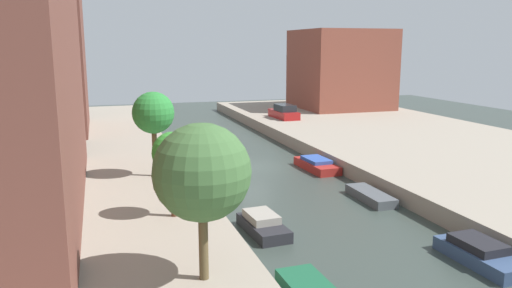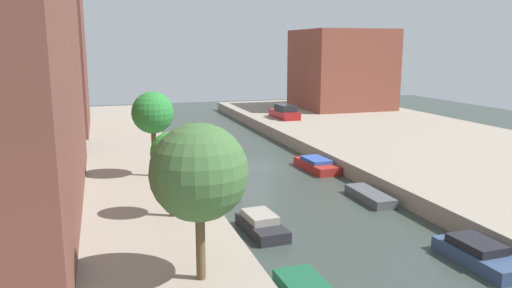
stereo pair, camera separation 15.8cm
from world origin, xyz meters
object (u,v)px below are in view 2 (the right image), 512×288
Objects in this scene: low_block_right at (341,69)px; moored_boat_right_2 at (317,165)px; moored_boat_left_1 at (261,225)px; moored_boat_left_4 at (177,139)px; moored_boat_right_1 at (370,196)px; street_tree_2 at (153,113)px; parked_car at (285,112)px; moored_boat_right_0 at (479,254)px; moored_boat_left_2 at (221,183)px; moored_boat_left_3 at (192,155)px; street_tree_1 at (171,154)px; street_tree_0 at (199,173)px.

moored_boat_right_2 is (-13.98, -24.15, -5.29)m from low_block_right.
moored_boat_left_1 reaches higher than moored_boat_left_4.
moored_boat_right_2 is at bearing 89.52° from moored_boat_right_1.
moored_boat_right_2 is at bearing 10.88° from street_tree_2.
parked_car reaches higher than moored_boat_right_0.
moored_boat_left_1 is 22.92m from moored_boat_left_4.
street_tree_2 is 12.15m from moored_boat_right_2.
moored_boat_left_4 is 21.52m from moored_boat_right_1.
parked_car reaches higher than moored_boat_right_1.
parked_car is 1.16× the size of moored_boat_left_2.
moored_boat_right_0 is at bearing -90.58° from moored_boat_right_2.
street_tree_2 is at bearing -133.71° from low_block_right.
moored_boat_left_3 reaches higher than moored_boat_right_1.
street_tree_1 is 7.32m from street_tree_2.
moored_boat_left_4 reaches higher than moored_boat_right_1.
low_block_right is at bearing 46.29° from street_tree_2.
moored_boat_right_0 is at bearing -29.76° from street_tree_1.
street_tree_0 reaches higher than moored_boat_left_2.
street_tree_1 is 0.83× the size of parked_car.
street_tree_0 is 19.74m from moored_boat_right_2.
moored_boat_right_0 reaches higher than moored_boat_left_4.
street_tree_0 is at bearing -99.44° from moored_boat_left_3.
street_tree_0 is 1.48× the size of moored_boat_left_1.
street_tree_0 is 14.62m from moored_boat_right_1.
moored_boat_left_4 is (-0.10, 7.24, -0.05)m from moored_boat_left_3.
moored_boat_left_4 is 29.56m from moored_boat_right_0.
moored_boat_left_3 is 0.99× the size of moored_boat_right_1.
moored_boat_right_2 reaches higher than moored_boat_right_1.
moored_boat_right_1 is at bearing -24.68° from street_tree_2.
moored_boat_right_0 is 15.71m from moored_boat_right_2.
street_tree_1 is at bearing 90.00° from street_tree_0.
moored_boat_left_1 is at bearing -112.67° from parked_car.
street_tree_2 is 1.14× the size of moored_boat_right_2.
parked_car reaches higher than moored_boat_right_2.
moored_boat_left_1 is at bearing 141.45° from moored_boat_right_0.
moored_boat_right_1 is (11.10, 2.17, -3.57)m from street_tree_1.
parked_car is 29.91m from moored_boat_left_1.
moored_boat_left_3 is 9.46m from moored_boat_right_2.
street_tree_0 is at bearing -90.00° from street_tree_2.
parked_car reaches higher than moored_boat_left_4.
moored_boat_left_3 is at bearing 91.97° from moored_boat_left_2.
low_block_right is 28.41m from moored_boat_right_2.
street_tree_2 reaches higher than street_tree_1.
moored_boat_left_3 is at bearing 80.56° from street_tree_0.
street_tree_2 reaches higher than parked_car.
low_block_right is at bearing 51.27° from moored_boat_left_2.
moored_boat_left_3 is 1.06× the size of moored_boat_left_4.
moored_boat_left_3 is at bearing -139.37° from low_block_right.
moored_boat_left_4 is (-0.37, 15.29, -0.01)m from moored_boat_left_2.
moored_boat_right_2 is at bearing -59.08° from moored_boat_left_4.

